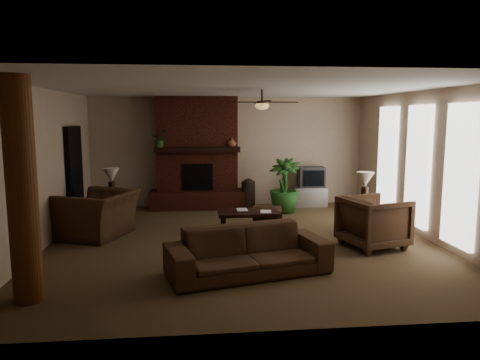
{
  "coord_description": "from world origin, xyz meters",
  "views": [
    {
      "loc": [
        -0.83,
        -7.97,
        2.3
      ],
      "look_at": [
        0.0,
        0.4,
        1.1
      ],
      "focal_mm": 33.22,
      "sensor_mm": 36.0,
      "label": 1
    }
  ],
  "objects": [
    {
      "name": "room_shell",
      "position": [
        0.0,
        0.0,
        1.4
      ],
      "size": [
        7.0,
        7.0,
        7.0
      ],
      "color": "brown",
      "rests_on": "ground"
    },
    {
      "name": "fireplace",
      "position": [
        -0.8,
        3.22,
        1.16
      ],
      "size": [
        2.4,
        0.7,
        2.8
      ],
      "color": "#532016",
      "rests_on": "ground"
    },
    {
      "name": "windows",
      "position": [
        3.45,
        0.2,
        1.35
      ],
      "size": [
        0.08,
        3.65,
        2.35
      ],
      "color": "white",
      "rests_on": "ground"
    },
    {
      "name": "log_column",
      "position": [
        -2.95,
        -2.4,
        1.4
      ],
      "size": [
        0.36,
        0.36,
        2.8
      ],
      "primitive_type": "cylinder",
      "color": "brown",
      "rests_on": "ground"
    },
    {
      "name": "doorway",
      "position": [
        -3.44,
        1.8,
        1.05
      ],
      "size": [
        0.1,
        1.0,
        2.1
      ],
      "primitive_type": "cube",
      "color": "black",
      "rests_on": "ground"
    },
    {
      "name": "ceiling_fan",
      "position": [
        0.4,
        0.3,
        2.53
      ],
      "size": [
        1.35,
        1.35,
        0.37
      ],
      "color": "#302015",
      "rests_on": "ceiling"
    },
    {
      "name": "sofa",
      "position": [
        -0.09,
        -1.71,
        0.46
      ],
      "size": [
        2.46,
        1.26,
        0.92
      ],
      "primitive_type": "imported",
      "rotation": [
        0.0,
        0.0,
        0.25
      ],
      "color": "#482F1E",
      "rests_on": "ground"
    },
    {
      "name": "armchair_left",
      "position": [
        -2.73,
        0.65,
        0.58
      ],
      "size": [
        1.3,
        1.56,
        1.17
      ],
      "primitive_type": "imported",
      "rotation": [
        0.0,
        0.0,
        -1.95
      ],
      "color": "#482F1E",
      "rests_on": "ground"
    },
    {
      "name": "armchair_right",
      "position": [
        2.28,
        -0.59,
        0.5
      ],
      "size": [
        1.14,
        1.19,
        1.0
      ],
      "primitive_type": "imported",
      "rotation": [
        0.0,
        0.0,
        1.85
      ],
      "color": "#482F1E",
      "rests_on": "ground"
    },
    {
      "name": "coffee_table",
      "position": [
        0.19,
        0.68,
        0.37
      ],
      "size": [
        1.2,
        0.7,
        0.43
      ],
      "color": "black",
      "rests_on": "ground"
    },
    {
      "name": "ottoman",
      "position": [
        0.63,
        1.03,
        0.2
      ],
      "size": [
        0.67,
        0.67,
        0.4
      ],
      "primitive_type": "cube",
      "rotation": [
        0.0,
        0.0,
        -0.13
      ],
      "color": "#482F1E",
      "rests_on": "ground"
    },
    {
      "name": "tv_stand",
      "position": [
        2.08,
        3.15,
        0.25
      ],
      "size": [
        0.86,
        0.51,
        0.5
      ],
      "primitive_type": "cube",
      "rotation": [
        0.0,
        0.0,
        -0.01
      ],
      "color": "#B4B4B6",
      "rests_on": "ground"
    },
    {
      "name": "tv",
      "position": [
        2.12,
        3.14,
        0.76
      ],
      "size": [
        0.68,
        0.57,
        0.52
      ],
      "color": "#3A3A3C",
      "rests_on": "tv_stand"
    },
    {
      "name": "floor_vase",
      "position": [
        0.46,
        2.94,
        0.43
      ],
      "size": [
        0.34,
        0.34,
        0.77
      ],
      "color": "black",
      "rests_on": "ground"
    },
    {
      "name": "floor_plant",
      "position": [
        1.27,
        2.44,
        0.37
      ],
      "size": [
        1.21,
        1.5,
        0.73
      ],
      "primitive_type": "imported",
      "rotation": [
        0.0,
        0.0,
        -0.43
      ],
      "color": "#275321",
      "rests_on": "ground"
    },
    {
      "name": "side_table_left",
      "position": [
        -2.71,
        1.77,
        0.28
      ],
      "size": [
        0.64,
        0.64,
        0.55
      ],
      "primitive_type": "cube",
      "rotation": [
        0.0,
        0.0,
        0.35
      ],
      "color": "black",
      "rests_on": "ground"
    },
    {
      "name": "lamp_left",
      "position": [
        -2.67,
        1.8,
        1.0
      ],
      "size": [
        0.43,
        0.43,
        0.65
      ],
      "color": "#302015",
      "rests_on": "side_table_left"
    },
    {
      "name": "side_table_right",
      "position": [
        2.53,
        0.52,
        0.28
      ],
      "size": [
        0.53,
        0.53,
        0.55
      ],
      "primitive_type": "cube",
      "rotation": [
        0.0,
        0.0,
        0.06
      ],
      "color": "black",
      "rests_on": "ground"
    },
    {
      "name": "lamp_right",
      "position": [
        2.55,
        0.58,
        1.0
      ],
      "size": [
        0.42,
        0.42,
        0.65
      ],
      "color": "#302015",
      "rests_on": "side_table_right"
    },
    {
      "name": "mantel_plant",
      "position": [
        -1.7,
        2.98,
        1.72
      ],
      "size": [
        0.44,
        0.48,
        0.33
      ],
      "primitive_type": "imported",
      "rotation": [
        0.0,
        0.0,
        -0.17
      ],
      "color": "#275321",
      "rests_on": "fireplace"
    },
    {
      "name": "mantel_vase",
      "position": [
        0.05,
        2.99,
        1.67
      ],
      "size": [
        0.26,
        0.27,
        0.22
      ],
      "primitive_type": "imported",
      "rotation": [
        0.0,
        0.0,
        0.21
      ],
      "color": "brown",
      "rests_on": "fireplace"
    },
    {
      "name": "book_a",
      "position": [
        -0.03,
        0.73,
        0.57
      ],
      "size": [
        0.22,
        0.03,
        0.29
      ],
      "primitive_type": "imported",
      "rotation": [
        0.0,
        0.0,
        0.0
      ],
      "color": "#999999",
      "rests_on": "coffee_table"
    },
    {
      "name": "book_b",
      "position": [
        0.42,
        0.53,
        0.58
      ],
      "size": [
        0.21,
        0.05,
        0.29
      ],
      "primitive_type": "imported",
      "rotation": [
        0.0,
        0.0,
        -0.13
      ],
      "color": "#999999",
      "rests_on": "coffee_table"
    }
  ]
}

